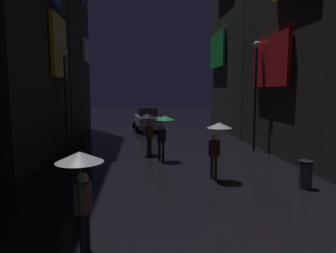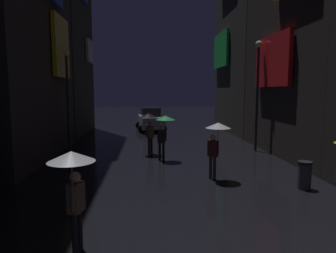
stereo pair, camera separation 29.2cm
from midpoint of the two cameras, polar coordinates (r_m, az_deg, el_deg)
pedestrian_midstreet_centre_clear at (r=6.06m, az=-16.32°, el=-8.61°), size 0.90×0.90×2.12m
pedestrian_foreground_left_green at (r=13.90m, az=-0.13°, el=0.23°), size 0.90×0.90×2.12m
pedestrian_foreground_right_clear at (r=11.02m, az=9.95°, el=-1.58°), size 0.90×0.90×2.12m
pedestrian_near_crossing_black at (r=15.31m, az=-3.12°, el=0.82°), size 0.90×0.90×2.12m
car_distant at (r=24.55m, az=-3.02°, el=1.32°), size 2.56×4.29×1.92m
streetlamp_left_far at (r=16.34m, az=-18.13°, el=6.89°), size 0.36×0.36×5.39m
streetlamp_right_far at (r=16.88m, az=17.17°, el=7.82°), size 0.36×0.36×5.89m
trash_bin at (r=11.13m, az=25.23°, el=-8.36°), size 0.46×0.46×0.93m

